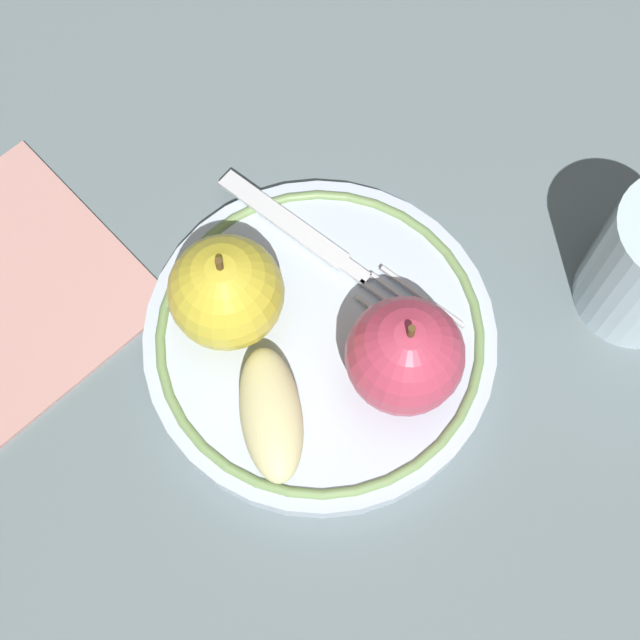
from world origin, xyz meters
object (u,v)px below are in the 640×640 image
Objects in this scene: apple_red_whole at (405,356)px; apple_slice_front at (271,414)px; plate at (320,338)px; fork at (327,251)px; apple_second_whole at (226,293)px.

apple_red_whole is 0.94× the size of apple_slice_front.
plate is 0.05m from fork.
plate is at bearing 115.86° from apple_red_whole.
fork is (0.01, 0.09, -0.03)m from apple_red_whole.
apple_second_whole is 0.08m from fork.
plate is at bearing -46.91° from apple_second_whole.
plate is 0.07m from apple_red_whole.
apple_second_whole is 0.43× the size of fork.
apple_red_whole is at bearing -55.46° from apple_second_whole.
apple_second_whole is (-0.04, 0.04, 0.04)m from plate.
apple_slice_front is (-0.02, -0.07, -0.02)m from apple_second_whole.
apple_second_whole is 0.94× the size of apple_slice_front.
apple_second_whole reaches higher than apple_slice_front.
fork is at bearing 50.86° from plate.
plate is 2.67× the size of apple_slice_front.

